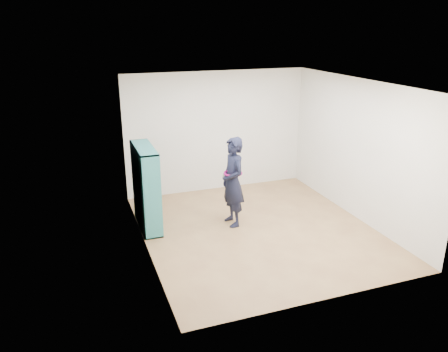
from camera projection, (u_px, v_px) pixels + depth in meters
name	position (u px, v px, depth m)	size (l,w,h in m)	color
floor	(258.00, 230.00, 7.88)	(4.50, 4.50, 0.00)	brown
ceiling	(262.00, 84.00, 7.02)	(4.50, 4.50, 0.00)	white
wall_left	(143.00, 174.00, 6.81)	(0.02, 4.50, 2.60)	silver
wall_right	(358.00, 150.00, 8.09)	(0.02, 4.50, 2.60)	silver
wall_back	(217.00, 132.00, 9.45)	(4.00, 0.02, 2.60)	silver
wall_front	(333.00, 211.00, 5.45)	(4.00, 0.02, 2.60)	silver
bookshelf	(145.00, 188.00, 7.78)	(0.33, 1.13, 1.50)	teal
person	(233.00, 182.00, 7.85)	(0.43, 0.62, 1.65)	black
smartphone	(224.00, 176.00, 7.83)	(0.03, 0.09, 0.13)	silver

